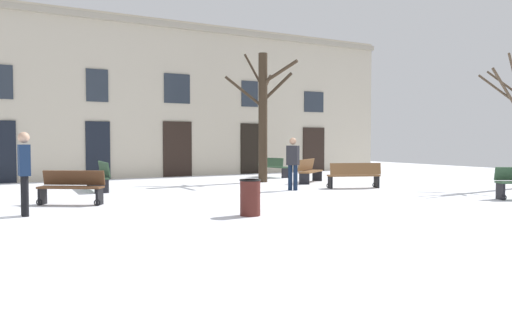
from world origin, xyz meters
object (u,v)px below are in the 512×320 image
at_px(litter_bin, 250,197).
at_px(bench_near_lamp, 99,176).
at_px(tree_foreground, 263,112).
at_px(bench_far_corner, 354,175).
at_px(bench_near_center_tree, 72,187).
at_px(bench_back_to_back_left, 273,167).
at_px(person_near_bench, 24,169).
at_px(bench_back_to_back_right, 309,171).
at_px(person_by_shop_door, 293,161).

bearing_deg(litter_bin, bench_near_lamp, 102.35).
bearing_deg(tree_foreground, bench_far_corner, -69.75).
relative_size(bench_far_corner, bench_near_center_tree, 1.13).
distance_m(tree_foreground, bench_near_center_tree, 8.71).
bearing_deg(bench_back_to_back_left, bench_far_corner, 165.28).
bearing_deg(bench_near_center_tree, bench_far_corner, 31.38).
bearing_deg(bench_back_to_back_left, tree_foreground, 127.66).
xyz_separation_m(bench_near_lamp, person_near_bench, (-2.69, -4.74, 0.55)).
xyz_separation_m(tree_foreground, litter_bin, (-4.71, -7.30, -2.29)).
distance_m(bench_near_lamp, person_near_bench, 5.47).
distance_m(bench_far_corner, bench_back_to_back_left, 5.64).
xyz_separation_m(bench_back_to_back_left, person_near_bench, (-10.61, -6.84, 0.58)).
bearing_deg(bench_near_lamp, litter_bin, 16.74).
relative_size(tree_foreground, person_near_bench, 2.79).
height_order(bench_near_center_tree, person_near_bench, person_near_bench).
height_order(tree_foreground, bench_near_lamp, tree_foreground).
distance_m(bench_back_to_back_left, bench_near_center_tree, 10.77).
distance_m(litter_bin, bench_far_corner, 7.06).
height_order(tree_foreground, bench_back_to_back_right, tree_foreground).
height_order(tree_foreground, bench_back_to_back_left, tree_foreground).
bearing_deg(bench_back_to_back_left, litter_bin, 133.68).
bearing_deg(person_near_bench, tree_foreground, 117.58).
height_order(tree_foreground, person_by_shop_door, tree_foreground).
relative_size(tree_foreground, bench_far_corner, 2.80).
bearing_deg(bench_back_to_back_right, tree_foreground, 105.78).
relative_size(litter_bin, bench_back_to_back_left, 0.50).
height_order(bench_back_to_back_left, bench_near_lamp, bench_near_lamp).
xyz_separation_m(bench_near_center_tree, person_near_bench, (-1.25, -1.52, 0.58)).
height_order(tree_foreground, litter_bin, tree_foreground).
bearing_deg(person_near_bench, bench_near_lamp, 149.29).
bearing_deg(litter_bin, person_by_shop_door, 46.30).
xyz_separation_m(bench_far_corner, person_near_bench, (-10.32, -1.21, 0.57)).
bearing_deg(bench_far_corner, litter_bin, 52.00).
xyz_separation_m(bench_back_to_back_right, person_by_shop_door, (-2.23, -2.14, 0.49)).
bearing_deg(bench_back_to_back_left, person_near_bench, 111.09).
relative_size(bench_back_to_back_right, bench_near_lamp, 0.90).
bearing_deg(person_by_shop_door, tree_foreground, -48.95).
xyz_separation_m(bench_back_to_back_left, person_by_shop_door, (-2.48, -5.17, 0.51)).
bearing_deg(person_near_bench, bench_near_center_tree, 139.56).
height_order(tree_foreground, person_near_bench, tree_foreground).
distance_m(bench_near_center_tree, person_near_bench, 2.05).
bearing_deg(tree_foreground, bench_back_to_back_right, -37.79).
bearing_deg(person_near_bench, bench_back_to_back_left, 121.66).
height_order(litter_bin, bench_far_corner, bench_far_corner).
bearing_deg(bench_near_center_tree, bench_back_to_back_right, 47.50).
distance_m(tree_foreground, person_by_shop_door, 3.76).
bearing_deg(person_by_shop_door, litter_bin, 101.61).
distance_m(bench_back_to_back_right, bench_back_to_back_left, 3.03).
bearing_deg(bench_near_center_tree, person_near_bench, -95.93).
bearing_deg(person_near_bench, litter_bin, 59.47).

